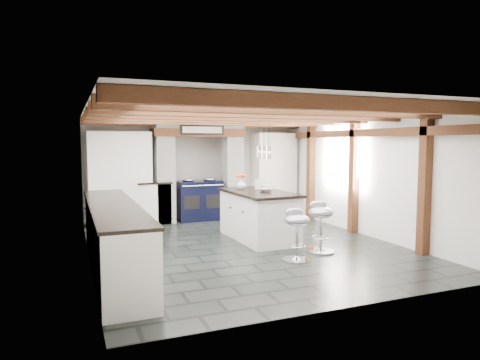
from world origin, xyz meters
name	(u,v)px	position (x,y,z in m)	size (l,w,h in m)	color
ground	(243,245)	(0.00, 0.00, 0.00)	(6.00, 6.00, 0.00)	black
room_shell	(187,179)	(-0.61, 1.42, 1.07)	(6.00, 6.03, 6.00)	white
range_cooker	(199,200)	(0.00, 2.68, 0.47)	(1.00, 0.63, 0.99)	black
kitchen_island	(258,215)	(0.45, 0.36, 0.45)	(0.98, 1.81, 1.18)	white
bar_stool_near	(321,221)	(0.99, -0.88, 0.52)	(0.54, 0.54, 0.84)	silver
bar_stool_far	(297,228)	(0.38, -1.18, 0.49)	(0.48, 0.48, 0.79)	silver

